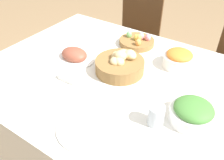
# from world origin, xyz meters

# --- Properties ---
(ground_plane) EXTENTS (12.00, 12.00, 0.00)m
(ground_plane) POSITION_xyz_m (0.00, 0.00, 0.00)
(ground_plane) COLOR #937551
(dining_table) EXTENTS (1.62, 1.13, 0.73)m
(dining_table) POSITION_xyz_m (0.00, 0.00, 0.36)
(dining_table) COLOR silver
(dining_table) RESTS_ON ground
(chair_far_left) EXTENTS (0.45, 0.45, 0.89)m
(chair_far_left) POSITION_xyz_m (-0.47, 0.92, 0.48)
(chair_far_left) COLOR brown
(chair_far_left) RESTS_ON ground
(bread_basket) EXTENTS (0.27, 0.27, 0.13)m
(bread_basket) POSITION_xyz_m (-0.06, 0.05, 0.78)
(bread_basket) COLOR olive
(bread_basket) RESTS_ON dining_table
(egg_basket) EXTENTS (0.23, 0.23, 0.08)m
(egg_basket) POSITION_xyz_m (-0.14, 0.38, 0.75)
(egg_basket) COLOR olive
(egg_basket) RESTS_ON dining_table
(ham_platter) EXTENTS (0.26, 0.18, 0.08)m
(ham_platter) POSITION_xyz_m (-0.36, 0.01, 0.75)
(ham_platter) COLOR white
(ham_platter) RESTS_ON dining_table
(green_salad_bowl) EXTENTS (0.20, 0.20, 0.10)m
(green_salad_bowl) POSITION_xyz_m (0.39, -0.09, 0.77)
(green_salad_bowl) COLOR white
(green_salad_bowl) RESTS_ON dining_table
(carrot_bowl) EXTENTS (0.17, 0.17, 0.10)m
(carrot_bowl) POSITION_xyz_m (0.18, 0.28, 0.78)
(carrot_bowl) COLOR white
(carrot_bowl) RESTS_ON dining_table
(dinner_plate) EXTENTS (0.27, 0.27, 0.01)m
(dinner_plate) POSITION_xyz_m (0.05, -0.37, 0.73)
(dinner_plate) COLOR white
(dinner_plate) RESTS_ON dining_table
(fork) EXTENTS (0.02, 0.17, 0.00)m
(fork) POSITION_xyz_m (-0.11, -0.37, 0.73)
(fork) COLOR silver
(fork) RESTS_ON dining_table
(knife) EXTENTS (0.02, 0.17, 0.00)m
(knife) POSITION_xyz_m (0.21, -0.37, 0.73)
(knife) COLOR silver
(knife) RESTS_ON dining_table
(spoon) EXTENTS (0.02, 0.17, 0.00)m
(spoon) POSITION_xyz_m (0.24, -0.37, 0.73)
(spoon) COLOR silver
(spoon) RESTS_ON dining_table
(drinking_cup) EXTENTS (0.07, 0.07, 0.10)m
(drinking_cup) POSITION_xyz_m (0.27, -0.19, 0.78)
(drinking_cup) COLOR silver
(drinking_cup) RESTS_ON dining_table
(butter_dish) EXTENTS (0.10, 0.06, 0.03)m
(butter_dish) POSITION_xyz_m (-0.25, -0.16, 0.74)
(butter_dish) COLOR white
(butter_dish) RESTS_ON dining_table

